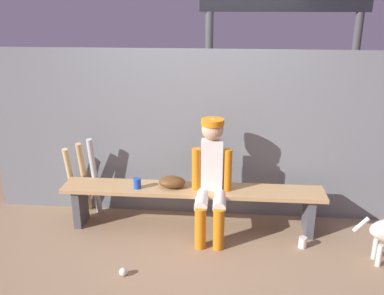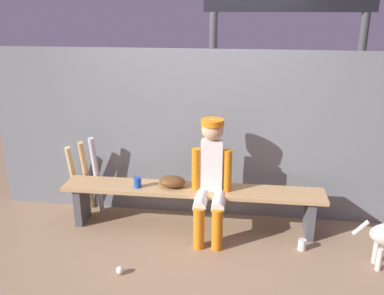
# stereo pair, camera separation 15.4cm
# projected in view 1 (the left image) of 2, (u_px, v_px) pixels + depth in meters

# --- Properties ---
(ground_plane) EXTENTS (30.00, 30.00, 0.00)m
(ground_plane) POSITION_uv_depth(u_px,v_px,m) (192.00, 227.00, 4.60)
(ground_plane) COLOR #937556
(chainlink_fence) EXTENTS (4.59, 0.03, 1.86)m
(chainlink_fence) POSITION_uv_depth(u_px,v_px,m) (195.00, 135.00, 4.65)
(chainlink_fence) COLOR slate
(chainlink_fence) RESTS_ON ground_plane
(dugout_bench) EXTENTS (2.75, 0.36, 0.47)m
(dugout_bench) POSITION_uv_depth(u_px,v_px,m) (192.00, 196.00, 4.48)
(dugout_bench) COLOR tan
(dugout_bench) RESTS_ON ground_plane
(player_seated) EXTENTS (0.41, 0.55, 1.23)m
(player_seated) POSITION_uv_depth(u_px,v_px,m) (211.00, 175.00, 4.26)
(player_seated) COLOR silver
(player_seated) RESTS_ON ground_plane
(baseball_glove) EXTENTS (0.28, 0.20, 0.12)m
(baseball_glove) POSITION_uv_depth(u_px,v_px,m) (172.00, 182.00, 4.44)
(baseball_glove) COLOR #593819
(baseball_glove) RESTS_ON dugout_bench
(bat_aluminum_silver) EXTENTS (0.08, 0.20, 0.93)m
(bat_aluminum_silver) POSITION_uv_depth(u_px,v_px,m) (95.00, 177.00, 4.73)
(bat_aluminum_silver) COLOR #B7B7BC
(bat_aluminum_silver) RESTS_ON ground_plane
(bat_wood_tan) EXTENTS (0.07, 0.26, 0.88)m
(bat_wood_tan) POSITION_uv_depth(u_px,v_px,m) (84.00, 178.00, 4.78)
(bat_wood_tan) COLOR tan
(bat_wood_tan) RESTS_ON ground_plane
(bat_wood_natural) EXTENTS (0.08, 0.22, 0.80)m
(bat_wood_natural) POSITION_uv_depth(u_px,v_px,m) (71.00, 180.00, 4.82)
(bat_wood_natural) COLOR tan
(bat_wood_natural) RESTS_ON ground_plane
(baseball) EXTENTS (0.07, 0.07, 0.07)m
(baseball) POSITION_uv_depth(u_px,v_px,m) (123.00, 272.00, 3.78)
(baseball) COLOR white
(baseball) RESTS_ON ground_plane
(cup_on_ground) EXTENTS (0.08, 0.08, 0.11)m
(cup_on_ground) POSITION_uv_depth(u_px,v_px,m) (303.00, 242.00, 4.21)
(cup_on_ground) COLOR silver
(cup_on_ground) RESTS_ON ground_plane
(cup_on_bench) EXTENTS (0.08, 0.08, 0.11)m
(cup_on_bench) POSITION_uv_depth(u_px,v_px,m) (137.00, 183.00, 4.42)
(cup_on_bench) COLOR #1E47AD
(cup_on_bench) RESTS_ON dugout_bench
(scoreboard) EXTENTS (2.28, 0.27, 3.25)m
(scoreboard) POSITION_uv_depth(u_px,v_px,m) (290.00, 5.00, 5.00)
(scoreboard) COLOR #3F3F42
(scoreboard) RESTS_ON ground_plane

